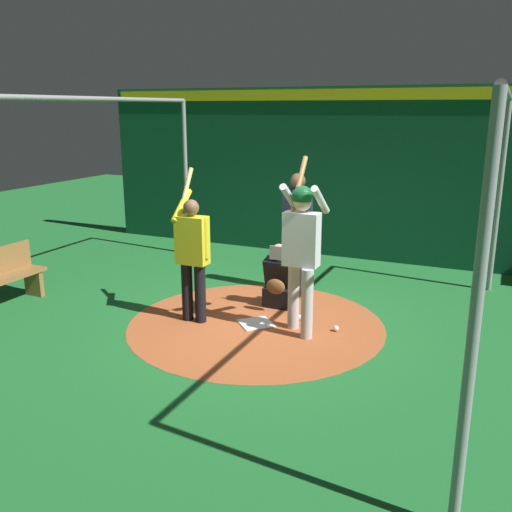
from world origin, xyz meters
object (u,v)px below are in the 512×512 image
(home_plate, at_px, (256,323))
(batter, at_px, (301,244))
(baseball_0, at_px, (279,306))
(catcher, at_px, (279,282))
(baseball_2, at_px, (299,317))
(umpire, at_px, (297,226))
(visitor, at_px, (192,252))
(baseball_1, at_px, (336,328))

(home_plate, relative_size, batter, 0.19)
(batter, distance_m, baseball_0, 1.45)
(catcher, xyz_separation_m, baseball_2, (0.41, 0.46, -0.32))
(home_plate, relative_size, umpire, 0.23)
(umpire, xyz_separation_m, visitor, (1.75, -0.83, -0.09))
(batter, bearing_deg, baseball_0, -140.75)
(catcher, bearing_deg, baseball_2, 48.81)
(visitor, distance_m, baseball_1, 2.14)
(baseball_0, xyz_separation_m, baseball_2, (0.31, 0.43, 0.00))
(umpire, relative_size, baseball_1, 25.21)
(batter, relative_size, visitor, 1.09)
(baseball_0, relative_size, baseball_1, 1.00)
(baseball_0, bearing_deg, catcher, -158.82)
(home_plate, xyz_separation_m, umpire, (-1.53, 0.00, 1.05))
(catcher, relative_size, visitor, 0.46)
(batter, height_order, baseball_2, batter)
(umpire, relative_size, visitor, 0.91)
(home_plate, height_order, batter, batter)
(umpire, distance_m, baseball_0, 1.33)
(umpire, distance_m, baseball_2, 1.61)
(home_plate, xyz_separation_m, baseball_2, (-0.38, 0.48, 0.03))
(catcher, xyz_separation_m, visitor, (1.00, -0.84, 0.60))
(visitor, bearing_deg, home_plate, 103.71)
(catcher, distance_m, baseball_0, 0.34)
(catcher, relative_size, baseball_0, 12.72)
(catcher, height_order, baseball_1, catcher)
(catcher, distance_m, baseball_2, 0.70)
(catcher, bearing_deg, visitor, -40.07)
(baseball_2, bearing_deg, baseball_0, -125.84)
(catcher, bearing_deg, home_plate, -1.11)
(batter, relative_size, baseball_0, 30.07)
(visitor, height_order, baseball_0, visitor)
(baseball_1, bearing_deg, visitor, -77.49)
(batter, xyz_separation_m, baseball_2, (-0.40, -0.15, -1.13))
(umpire, relative_size, baseball_0, 25.21)
(umpire, bearing_deg, catcher, 1.14)
(baseball_1, xyz_separation_m, baseball_2, (-0.18, -0.57, 0.00))
(baseball_0, bearing_deg, home_plate, -4.46)
(batter, distance_m, catcher, 1.29)
(home_plate, relative_size, baseball_2, 5.68)
(baseball_0, bearing_deg, baseball_1, 64.09)
(visitor, relative_size, baseball_0, 27.57)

